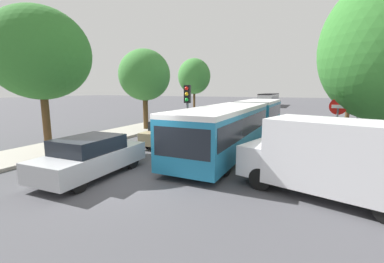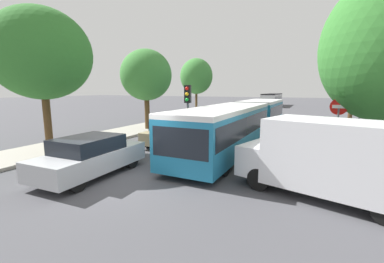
{
  "view_description": "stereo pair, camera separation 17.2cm",
  "coord_description": "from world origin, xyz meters",
  "px_view_note": "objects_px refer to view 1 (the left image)",
  "views": [
    {
      "loc": [
        5.16,
        -7.09,
        3.19
      ],
      "look_at": [
        0.2,
        3.9,
        1.2
      ],
      "focal_mm": 24.0,
      "sensor_mm": 36.0,
      "label": 1
    },
    {
      "loc": [
        5.32,
        -7.01,
        3.19
      ],
      "look_at": [
        0.2,
        3.9,
        1.2
      ],
      "focal_mm": 24.0,
      "sensor_mm": 36.0,
      "label": 2
    }
  ],
  "objects_px": {
    "queued_car_graphite": "(209,121)",
    "tree_right_mid": "(352,61)",
    "queued_car_black": "(229,114)",
    "tree_left_mid": "(145,75)",
    "no_entry_sign": "(337,120)",
    "articulated_bus": "(243,120)",
    "direction_sign_post": "(359,102)",
    "traffic_light": "(187,103)",
    "queued_car_silver": "(91,156)",
    "tree_left_near": "(38,56)",
    "queued_car_tan": "(171,132)",
    "white_van": "(334,157)",
    "tree_left_far": "(194,77)",
    "queued_car_red": "(257,106)",
    "queued_car_green": "(247,109)",
    "tree_right_near": "(382,52)",
    "city_bus_rear": "(269,99)"
  },
  "relations": [
    {
      "from": "queued_car_silver",
      "to": "white_van",
      "type": "distance_m",
      "value": 8.1
    },
    {
      "from": "queued_car_silver",
      "to": "tree_left_near",
      "type": "distance_m",
      "value": 5.97
    },
    {
      "from": "traffic_light",
      "to": "tree_right_mid",
      "type": "height_order",
      "value": "tree_right_mid"
    },
    {
      "from": "queued_car_silver",
      "to": "white_van",
      "type": "relative_size",
      "value": 0.81
    },
    {
      "from": "queued_car_black",
      "to": "no_entry_sign",
      "type": "height_order",
      "value": "no_entry_sign"
    },
    {
      "from": "queued_car_silver",
      "to": "queued_car_tan",
      "type": "distance_m",
      "value": 6.07
    },
    {
      "from": "tree_left_mid",
      "to": "queued_car_red",
      "type": "bearing_deg",
      "value": 77.36
    },
    {
      "from": "no_entry_sign",
      "to": "tree_right_mid",
      "type": "relative_size",
      "value": 0.36
    },
    {
      "from": "queued_car_tan",
      "to": "tree_left_mid",
      "type": "bearing_deg",
      "value": 47.81
    },
    {
      "from": "tree_left_mid",
      "to": "queued_car_graphite",
      "type": "bearing_deg",
      "value": 25.68
    },
    {
      "from": "tree_left_mid",
      "to": "traffic_light",
      "type": "bearing_deg",
      "value": -39.15
    },
    {
      "from": "queued_car_black",
      "to": "queued_car_green",
      "type": "relative_size",
      "value": 0.91
    },
    {
      "from": "queued_car_red",
      "to": "tree_right_near",
      "type": "xyz_separation_m",
      "value": [
        9.33,
        -24.73,
        3.9
      ]
    },
    {
      "from": "direction_sign_post",
      "to": "queued_car_tan",
      "type": "bearing_deg",
      "value": 4.64
    },
    {
      "from": "queued_car_tan",
      "to": "queued_car_green",
      "type": "relative_size",
      "value": 0.94
    },
    {
      "from": "tree_left_near",
      "to": "tree_right_mid",
      "type": "distance_m",
      "value": 20.95
    },
    {
      "from": "queued_car_graphite",
      "to": "queued_car_green",
      "type": "height_order",
      "value": "queued_car_green"
    },
    {
      "from": "queued_car_black",
      "to": "tree_left_mid",
      "type": "distance_m",
      "value": 9.99
    },
    {
      "from": "queued_car_silver",
      "to": "tree_right_mid",
      "type": "relative_size",
      "value": 0.55
    },
    {
      "from": "articulated_bus",
      "to": "tree_left_near",
      "type": "distance_m",
      "value": 11.1
    },
    {
      "from": "queued_car_black",
      "to": "tree_right_near",
      "type": "distance_m",
      "value": 16.02
    },
    {
      "from": "queued_car_silver",
      "to": "queued_car_red",
      "type": "bearing_deg",
      "value": -1.64
    },
    {
      "from": "queued_car_graphite",
      "to": "tree_right_mid",
      "type": "distance_m",
      "value": 11.86
    },
    {
      "from": "articulated_bus",
      "to": "tree_left_near",
      "type": "bearing_deg",
      "value": -46.85
    },
    {
      "from": "queued_car_red",
      "to": "white_van",
      "type": "bearing_deg",
      "value": -166.48
    },
    {
      "from": "queued_car_tan",
      "to": "queued_car_black",
      "type": "height_order",
      "value": "queued_car_tan"
    },
    {
      "from": "white_van",
      "to": "no_entry_sign",
      "type": "relative_size",
      "value": 1.89
    },
    {
      "from": "tree_right_near",
      "to": "tree_right_mid",
      "type": "relative_size",
      "value": 0.98
    },
    {
      "from": "direction_sign_post",
      "to": "queued_car_graphite",
      "type": "bearing_deg",
      "value": -30.16
    },
    {
      "from": "queued_car_green",
      "to": "no_entry_sign",
      "type": "height_order",
      "value": "no_entry_sign"
    },
    {
      "from": "queued_car_red",
      "to": "direction_sign_post",
      "type": "bearing_deg",
      "value": -158.76
    },
    {
      "from": "city_bus_rear",
      "to": "queued_car_graphite",
      "type": "relative_size",
      "value": 2.58
    },
    {
      "from": "articulated_bus",
      "to": "tree_left_far",
      "type": "bearing_deg",
      "value": -142.49
    },
    {
      "from": "queued_car_silver",
      "to": "direction_sign_post",
      "type": "distance_m",
      "value": 12.88
    },
    {
      "from": "queued_car_black",
      "to": "queued_car_red",
      "type": "relative_size",
      "value": 0.92
    },
    {
      "from": "queued_car_black",
      "to": "traffic_light",
      "type": "height_order",
      "value": "traffic_light"
    },
    {
      "from": "articulated_bus",
      "to": "tree_left_mid",
      "type": "bearing_deg",
      "value": -98.79
    },
    {
      "from": "articulated_bus",
      "to": "tree_right_mid",
      "type": "bearing_deg",
      "value": 143.55
    },
    {
      "from": "tree_left_near",
      "to": "tree_left_mid",
      "type": "height_order",
      "value": "tree_left_near"
    },
    {
      "from": "queued_car_red",
      "to": "queued_car_tan",
      "type": "bearing_deg",
      "value": 178.12
    },
    {
      "from": "direction_sign_post",
      "to": "tree_left_far",
      "type": "relative_size",
      "value": 0.55
    },
    {
      "from": "queued_car_tan",
      "to": "white_van",
      "type": "distance_m",
      "value": 9.17
    },
    {
      "from": "queued_car_green",
      "to": "white_van",
      "type": "xyz_separation_m",
      "value": [
        7.6,
        -23.3,
        0.47
      ]
    },
    {
      "from": "articulated_bus",
      "to": "white_van",
      "type": "distance_m",
      "value": 8.11
    },
    {
      "from": "queued_car_graphite",
      "to": "tree_left_near",
      "type": "relative_size",
      "value": 0.62
    },
    {
      "from": "queued_car_black",
      "to": "queued_car_green",
      "type": "bearing_deg",
      "value": -4.54
    },
    {
      "from": "queued_car_graphite",
      "to": "white_van",
      "type": "height_order",
      "value": "white_van"
    },
    {
      "from": "no_entry_sign",
      "to": "articulated_bus",
      "type": "bearing_deg",
      "value": -120.57
    },
    {
      "from": "queued_car_red",
      "to": "tree_left_near",
      "type": "distance_m",
      "value": 30.12
    },
    {
      "from": "queued_car_tan",
      "to": "no_entry_sign",
      "type": "height_order",
      "value": "no_entry_sign"
    }
  ]
}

